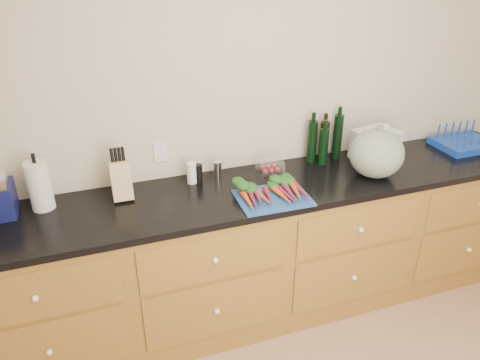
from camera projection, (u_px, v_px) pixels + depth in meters
name	position (u px, v px, depth m)	size (l,w,h in m)	color
wall_back	(253.00, 110.00, 2.91)	(4.10, 0.05, 2.60)	beige
cabinets	(269.00, 252.00, 3.02)	(3.60, 0.64, 0.90)	brown
countertop	(271.00, 188.00, 2.81)	(3.64, 0.62, 0.04)	black
cutting_board	(273.00, 198.00, 2.65)	(0.41, 0.31, 0.01)	#1F478D
carrots	(270.00, 190.00, 2.67)	(0.37, 0.28, 0.05)	#DC5219
squash	(376.00, 153.00, 2.84)	(0.33, 0.33, 0.30)	slate
paper_towel	(40.00, 186.00, 2.50)	(0.12, 0.12, 0.27)	silver
knife_block	(121.00, 180.00, 2.62)	(0.11, 0.11, 0.22)	tan
grinder_salt	(192.00, 173.00, 2.79)	(0.06, 0.06, 0.13)	white
grinder_pepper	(199.00, 173.00, 2.81)	(0.05, 0.05, 0.11)	black
canister_chrome	(218.00, 170.00, 2.84)	(0.05, 0.05, 0.12)	white
tomato_box	(270.00, 166.00, 2.94)	(0.15, 0.12, 0.07)	white
bottles	(324.00, 141.00, 3.05)	(0.25, 0.13, 0.30)	black
grocery_bag	(375.00, 145.00, 3.09)	(0.27, 0.21, 0.20)	silver
dish_rack	(464.00, 142.00, 3.29)	(0.38, 0.31, 0.15)	#1239A5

